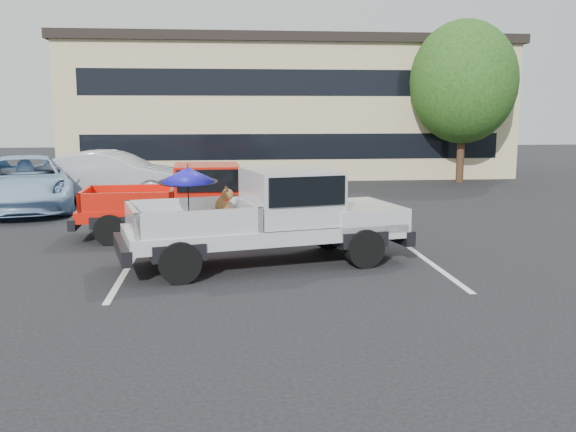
{
  "coord_description": "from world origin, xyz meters",
  "views": [
    {
      "loc": [
        -1.15,
        -10.47,
        3.02
      ],
      "look_at": [
        -0.06,
        -0.05,
        1.3
      ],
      "focal_mm": 40.0,
      "sensor_mm": 36.0,
      "label": 1
    }
  ],
  "objects_px": {
    "silver_pickup": "(279,211)",
    "red_pickup": "(201,197)",
    "tree_right": "(464,82)",
    "silver_sedan": "(113,177)",
    "tree_back": "(354,84)",
    "blue_suv": "(25,183)"
  },
  "relations": [
    {
      "from": "silver_pickup",
      "to": "silver_sedan",
      "type": "bearing_deg",
      "value": 103.93
    },
    {
      "from": "tree_right",
      "to": "tree_back",
      "type": "relative_size",
      "value": 0.95
    },
    {
      "from": "silver_pickup",
      "to": "blue_suv",
      "type": "distance_m",
      "value": 10.6
    },
    {
      "from": "red_pickup",
      "to": "silver_sedan",
      "type": "relative_size",
      "value": 1.03
    },
    {
      "from": "tree_back",
      "to": "blue_suv",
      "type": "height_order",
      "value": "tree_back"
    },
    {
      "from": "silver_sedan",
      "to": "red_pickup",
      "type": "bearing_deg",
      "value": -146.16
    },
    {
      "from": "silver_pickup",
      "to": "silver_sedan",
      "type": "relative_size",
      "value": 1.16
    },
    {
      "from": "tree_right",
      "to": "tree_back",
      "type": "bearing_deg",
      "value": 110.56
    },
    {
      "from": "tree_right",
      "to": "silver_pickup",
      "type": "distance_m",
      "value": 16.9
    },
    {
      "from": "red_pickup",
      "to": "silver_sedan",
      "type": "height_order",
      "value": "red_pickup"
    },
    {
      "from": "tree_right",
      "to": "silver_pickup",
      "type": "relative_size",
      "value": 1.13
    },
    {
      "from": "silver_sedan",
      "to": "blue_suv",
      "type": "distance_m",
      "value": 2.82
    },
    {
      "from": "tree_right",
      "to": "red_pickup",
      "type": "xyz_separation_m",
      "value": [
        -10.66,
        -10.89,
        -3.26
      ]
    },
    {
      "from": "silver_pickup",
      "to": "tree_back",
      "type": "bearing_deg",
      "value": 61.49
    },
    {
      "from": "red_pickup",
      "to": "silver_sedan",
      "type": "xyz_separation_m",
      "value": [
        -3.1,
        6.22,
        -0.1
      ]
    },
    {
      "from": "tree_back",
      "to": "silver_sedan",
      "type": "xyz_separation_m",
      "value": [
        -10.76,
        -12.67,
        -3.56
      ]
    },
    {
      "from": "tree_back",
      "to": "red_pickup",
      "type": "xyz_separation_m",
      "value": [
        -7.66,
        -18.89,
        -3.46
      ]
    },
    {
      "from": "silver_pickup",
      "to": "red_pickup",
      "type": "bearing_deg",
      "value": 105.12
    },
    {
      "from": "tree_back",
      "to": "red_pickup",
      "type": "bearing_deg",
      "value": -112.08
    },
    {
      "from": "silver_pickup",
      "to": "red_pickup",
      "type": "xyz_separation_m",
      "value": [
        -1.64,
        3.05,
        -0.1
      ]
    },
    {
      "from": "red_pickup",
      "to": "silver_sedan",
      "type": "distance_m",
      "value": 6.95
    },
    {
      "from": "red_pickup",
      "to": "tree_back",
      "type": "bearing_deg",
      "value": 65.85
    }
  ]
}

